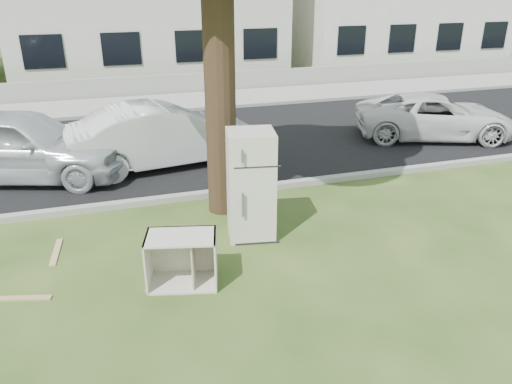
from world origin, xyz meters
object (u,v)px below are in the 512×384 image
object	(u,v)px
car_right	(436,116)
car_left	(20,145)
car_center	(163,135)
cabinet	(182,260)
fridge	(251,185)

from	to	relation	value
car_right	car_left	world-z (taller)	car_left
car_center	car_left	size ratio (longest dim) A/B	0.96
car_center	car_right	size ratio (longest dim) A/B	1.03
car_center	cabinet	bearing A→B (deg)	166.18
car_left	car_center	bearing A→B (deg)	-71.71
cabinet	car_right	size ratio (longest dim) A/B	0.23
cabinet	car_left	distance (m)	5.69
fridge	car_right	xyz separation A→B (m)	(6.42, 3.94, -0.32)
car_center	car_right	bearing A→B (deg)	-98.84
fridge	car_left	xyz separation A→B (m)	(-3.90, 3.96, -0.14)
fridge	cabinet	xyz separation A→B (m)	(-1.35, -1.10, -0.53)
fridge	cabinet	distance (m)	1.82
fridge	cabinet	bearing A→B (deg)	-130.52
fridge	car_left	distance (m)	5.56
fridge	car_right	bearing A→B (deg)	41.71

